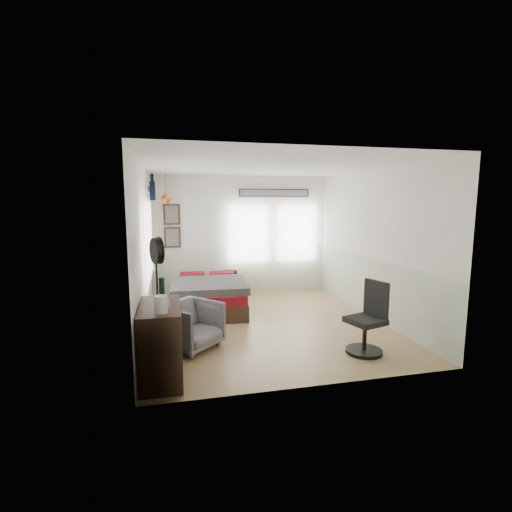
{
  "coord_description": "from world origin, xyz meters",
  "views": [
    {
      "loc": [
        -1.58,
        -6.02,
        2.1
      ],
      "look_at": [
        -0.1,
        0.4,
        1.15
      ],
      "focal_mm": 26.0,
      "sensor_mm": 36.0,
      "label": 1
    }
  ],
  "objects_px": {
    "bed": "(209,295)",
    "armchair": "(191,325)",
    "nightstand": "(230,288)",
    "dresser": "(161,342)",
    "task_chair": "(368,324)"
  },
  "relations": [
    {
      "from": "nightstand",
      "to": "task_chair",
      "type": "bearing_deg",
      "value": -53.98
    },
    {
      "from": "bed",
      "to": "dresser",
      "type": "distance_m",
      "value": 2.86
    },
    {
      "from": "armchair",
      "to": "task_chair",
      "type": "height_order",
      "value": "task_chair"
    },
    {
      "from": "bed",
      "to": "nightstand",
      "type": "xyz_separation_m",
      "value": [
        0.57,
        0.89,
        -0.08
      ]
    },
    {
      "from": "dresser",
      "to": "armchair",
      "type": "bearing_deg",
      "value": 64.76
    },
    {
      "from": "bed",
      "to": "armchair",
      "type": "xyz_separation_m",
      "value": [
        -0.45,
        -1.87,
        0.04
      ]
    },
    {
      "from": "dresser",
      "to": "nightstand",
      "type": "bearing_deg",
      "value": 68.6
    },
    {
      "from": "armchair",
      "to": "task_chair",
      "type": "relative_size",
      "value": 0.73
    },
    {
      "from": "dresser",
      "to": "bed",
      "type": "bearing_deg",
      "value": 72.69
    },
    {
      "from": "bed",
      "to": "nightstand",
      "type": "relative_size",
      "value": 4.49
    },
    {
      "from": "bed",
      "to": "task_chair",
      "type": "bearing_deg",
      "value": -49.37
    },
    {
      "from": "dresser",
      "to": "nightstand",
      "type": "distance_m",
      "value": 3.89
    },
    {
      "from": "bed",
      "to": "dresser",
      "type": "relative_size",
      "value": 1.98
    },
    {
      "from": "dresser",
      "to": "armchair",
      "type": "xyz_separation_m",
      "value": [
        0.4,
        0.86,
        -0.11
      ]
    },
    {
      "from": "bed",
      "to": "dresser",
      "type": "xyz_separation_m",
      "value": [
        -0.85,
        -2.73,
        0.15
      ]
    }
  ]
}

